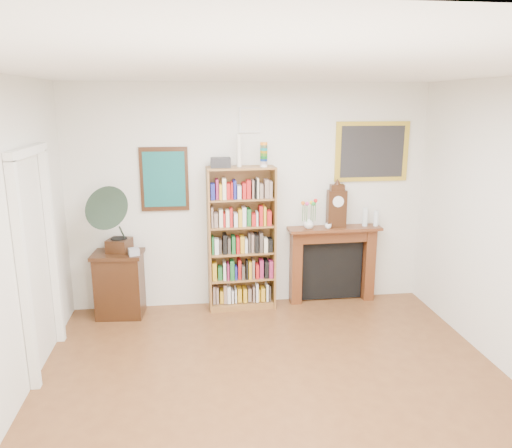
{
  "coord_description": "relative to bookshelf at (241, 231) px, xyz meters",
  "views": [
    {
      "loc": [
        -0.71,
        -3.61,
        2.59
      ],
      "look_at": [
        -0.04,
        1.6,
        1.28
      ],
      "focal_mm": 35.0,
      "sensor_mm": 36.0,
      "label": 1
    }
  ],
  "objects": [
    {
      "name": "teacup",
      "position": [
        1.09,
        -0.03,
        0.04
      ],
      "size": [
        0.1,
        0.1,
        0.07
      ],
      "primitive_type": "imported",
      "rotation": [
        0.0,
        0.0,
        0.22
      ],
      "color": "silver",
      "rests_on": "fireplace"
    },
    {
      "name": "mantel_clock",
      "position": [
        1.21,
        0.04,
        0.27
      ],
      "size": [
        0.24,
        0.14,
        0.55
      ],
      "rotation": [
        0.0,
        0.0,
        -0.01
      ],
      "color": "black",
      "rests_on": "fireplace"
    },
    {
      "name": "cd_stack",
      "position": [
        -1.29,
        -0.19,
        -0.16
      ],
      "size": [
        0.15,
        0.15,
        0.08
      ],
      "primitive_type": "cube",
      "rotation": [
        0.0,
        0.0,
        0.28
      ],
      "color": "#B9BAC6",
      "rests_on": "side_cabinet"
    },
    {
      "name": "teal_poster",
      "position": [
        -0.92,
        0.15,
        0.64
      ],
      "size": [
        0.58,
        0.04,
        0.78
      ],
      "color": "black",
      "rests_on": "back_wall"
    },
    {
      "name": "side_cabinet",
      "position": [
        -1.5,
        -0.07,
        -0.6
      ],
      "size": [
        0.62,
        0.48,
        0.81
      ],
      "primitive_type": "cube",
      "rotation": [
        0.0,
        0.0,
        -0.08
      ],
      "color": "black",
      "rests_on": "floor"
    },
    {
      "name": "flower_vase",
      "position": [
        0.85,
        0.01,
        0.07
      ],
      "size": [
        0.14,
        0.14,
        0.14
      ],
      "primitive_type": "imported",
      "rotation": [
        0.0,
        0.0,
        0.02
      ],
      "color": "silver",
      "rests_on": "fireplace"
    },
    {
      "name": "bottle_right",
      "position": [
        1.74,
        0.03,
        0.1
      ],
      "size": [
        0.06,
        0.06,
        0.2
      ],
      "primitive_type": "cylinder",
      "color": "silver",
      "rests_on": "fireplace"
    },
    {
      "name": "fireplace",
      "position": [
        1.2,
        0.08,
        -0.42
      ],
      "size": [
        1.2,
        0.31,
        1.01
      ],
      "rotation": [
        0.0,
        0.0,
        0.02
      ],
      "color": "#522713",
      "rests_on": "floor"
    },
    {
      "name": "door_casing",
      "position": [
        -2.07,
        -1.13,
        0.25
      ],
      "size": [
        0.08,
        1.02,
        2.17
      ],
      "color": "white",
      "rests_on": "left_wall"
    },
    {
      "name": "room",
      "position": [
        0.13,
        -2.33,
        0.39
      ],
      "size": [
        4.51,
        5.01,
        2.81
      ],
      "color": "brown",
      "rests_on": "ground"
    },
    {
      "name": "gilt_painting",
      "position": [
        1.68,
        0.15,
        0.94
      ],
      "size": [
        0.95,
        0.04,
        0.75
      ],
      "color": "gold",
      "rests_on": "back_wall"
    },
    {
      "name": "gramophone",
      "position": [
        -1.48,
        -0.16,
        0.27
      ],
      "size": [
        0.68,
        0.76,
        0.84
      ],
      "rotation": [
        0.0,
        0.0,
        -0.31
      ],
      "color": "black",
      "rests_on": "side_cabinet"
    },
    {
      "name": "small_picture",
      "position": [
        0.13,
        0.15,
        1.34
      ],
      "size": [
        0.26,
        0.04,
        0.3
      ],
      "color": "white",
      "rests_on": "back_wall"
    },
    {
      "name": "bottle_left",
      "position": [
        1.6,
        0.05,
        0.12
      ],
      "size": [
        0.07,
        0.07,
        0.24
      ],
      "primitive_type": "cylinder",
      "color": "silver",
      "rests_on": "fireplace"
    },
    {
      "name": "bookshelf",
      "position": [
        0.0,
        0.0,
        0.0
      ],
      "size": [
        0.84,
        0.33,
        2.08
      ],
      "rotation": [
        0.0,
        0.0,
        0.04
      ],
      "color": "brown",
      "rests_on": "floor"
    }
  ]
}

